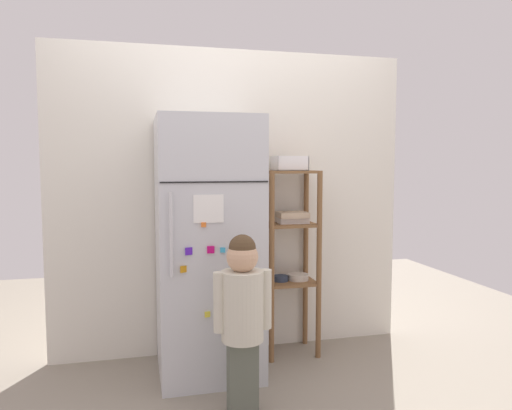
{
  "coord_description": "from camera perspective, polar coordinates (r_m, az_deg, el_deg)",
  "views": [
    {
      "loc": [
        -0.66,
        -2.97,
        1.33
      ],
      "look_at": [
        0.08,
        0.02,
        1.06
      ],
      "focal_mm": 33.87,
      "sensor_mm": 36.0,
      "label": 1
    }
  ],
  "objects": [
    {
      "name": "child_standing",
      "position": [
        2.6,
        -1.62,
        -11.76
      ],
      "size": [
        0.31,
        0.23,
        0.96
      ],
      "color": "#5A5F52",
      "rests_on": "ground"
    },
    {
      "name": "pantry_shelf_unit",
      "position": [
        3.36,
        4.07,
        -4.65
      ],
      "size": [
        0.37,
        0.3,
        1.28
      ],
      "color": "brown",
      "rests_on": "ground"
    },
    {
      "name": "ground_plane",
      "position": [
        3.32,
        -1.4,
        -18.68
      ],
      "size": [
        6.0,
        6.0,
        0.0
      ],
      "primitive_type": "plane",
      "color": "gray"
    },
    {
      "name": "refrigerator",
      "position": [
        3.06,
        -5.72,
        -4.91
      ],
      "size": [
        0.62,
        0.66,
        1.61
      ],
      "color": "silver",
      "rests_on": "ground"
    },
    {
      "name": "kitchen_wall_back",
      "position": [
        3.41,
        -2.76,
        0.33
      ],
      "size": [
        2.51,
        0.03,
        2.11
      ],
      "primitive_type": "cube",
      "color": "silver",
      "rests_on": "ground"
    },
    {
      "name": "fruit_bin",
      "position": [
        3.33,
        3.92,
        4.78
      ],
      "size": [
        0.22,
        0.19,
        0.1
      ],
      "color": "white",
      "rests_on": "pantry_shelf_unit"
    }
  ]
}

